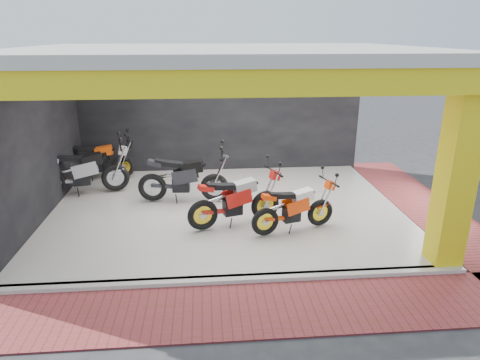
% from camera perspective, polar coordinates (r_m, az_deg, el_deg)
% --- Properties ---
extents(ground, '(80.00, 80.00, 0.00)m').
position_cam_1_polar(ground, '(8.28, -1.11, -9.69)').
color(ground, '#2D2D30').
rests_on(ground, ground).
extents(showroom_floor, '(8.00, 6.00, 0.10)m').
position_cam_1_polar(showroom_floor, '(10.05, -1.85, -3.97)').
color(showroom_floor, silver).
rests_on(showroom_floor, ground).
extents(showroom_ceiling, '(8.40, 6.40, 0.20)m').
position_cam_1_polar(showroom_ceiling, '(9.26, -2.10, 16.69)').
color(showroom_ceiling, beige).
rests_on(showroom_ceiling, corner_column).
extents(back_wall, '(8.20, 0.20, 3.50)m').
position_cam_1_polar(back_wall, '(12.55, -2.69, 8.79)').
color(back_wall, black).
rests_on(back_wall, ground).
extents(left_wall, '(0.20, 6.20, 3.50)m').
position_cam_1_polar(left_wall, '(10.19, -25.74, 4.50)').
color(left_wall, black).
rests_on(left_wall, ground).
extents(corner_column, '(0.50, 0.50, 3.50)m').
position_cam_1_polar(corner_column, '(8.05, 26.91, 0.85)').
color(corner_column, yellow).
rests_on(corner_column, ground).
extents(header_beam_front, '(8.40, 0.30, 0.40)m').
position_cam_1_polar(header_beam_front, '(6.30, -0.69, 12.87)').
color(header_beam_front, yellow).
rests_on(header_beam_front, corner_column).
extents(header_beam_right, '(0.30, 6.40, 0.40)m').
position_cam_1_polar(header_beam_right, '(10.28, 21.53, 13.99)').
color(header_beam_right, yellow).
rests_on(header_beam_right, corner_column).
extents(floor_kerb, '(8.00, 0.20, 0.10)m').
position_cam_1_polar(floor_kerb, '(7.37, -0.58, -13.15)').
color(floor_kerb, silver).
rests_on(floor_kerb, ground).
extents(paver_front, '(9.00, 1.40, 0.03)m').
position_cam_1_polar(paver_front, '(6.75, -0.07, -16.91)').
color(paver_front, '#983238').
rests_on(paver_front, ground).
extents(paver_right, '(1.40, 7.00, 0.03)m').
position_cam_1_polar(paver_right, '(11.34, 23.18, -3.03)').
color(paver_right, '#983238').
rests_on(paver_right, ground).
extents(moto_hero, '(2.07, 1.24, 1.19)m').
position_cam_1_polar(moto_hero, '(9.03, 10.73, -2.64)').
color(moto_hero, '#FF420A').
rests_on(moto_hero, showroom_floor).
extents(moto_row_a, '(2.32, 1.42, 1.33)m').
position_cam_1_polar(moto_row_a, '(9.16, 3.41, -1.53)').
color(moto_row_a, red).
rests_on(moto_row_a, showroom_floor).
extents(moto_row_b, '(2.36, 1.04, 1.41)m').
position_cam_1_polar(moto_row_b, '(10.16, -3.44, 0.79)').
color(moto_row_b, black).
rests_on(moto_row_b, showroom_floor).
extents(moto_row_c, '(2.18, 0.97, 1.30)m').
position_cam_1_polar(moto_row_c, '(12.28, -15.45, 3.09)').
color(moto_row_c, black).
rests_on(moto_row_c, showroom_floor).
extents(moto_row_d, '(2.47, 1.37, 1.43)m').
position_cam_1_polar(moto_row_d, '(11.27, -16.42, 1.93)').
color(moto_row_d, '#9C9FA4').
rests_on(moto_row_d, showroom_floor).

